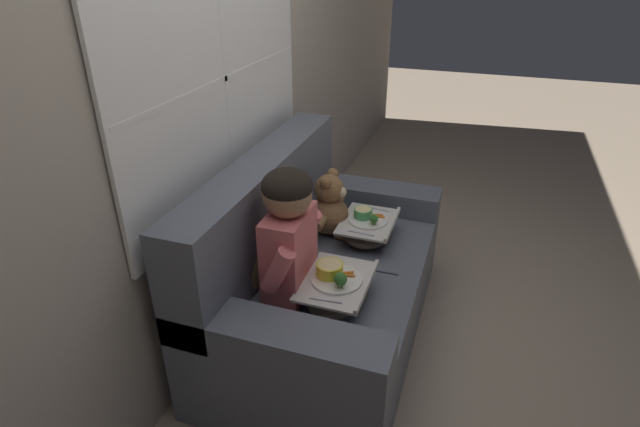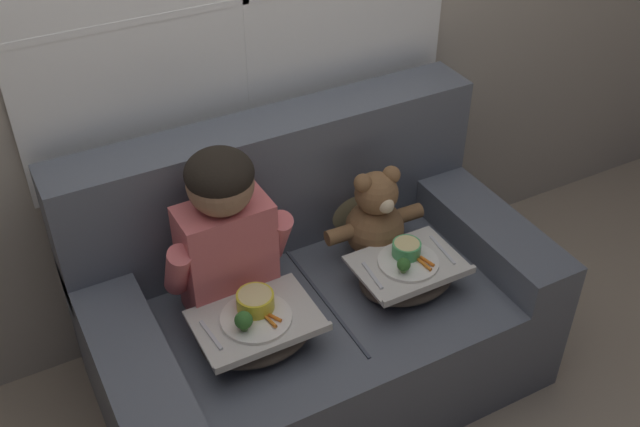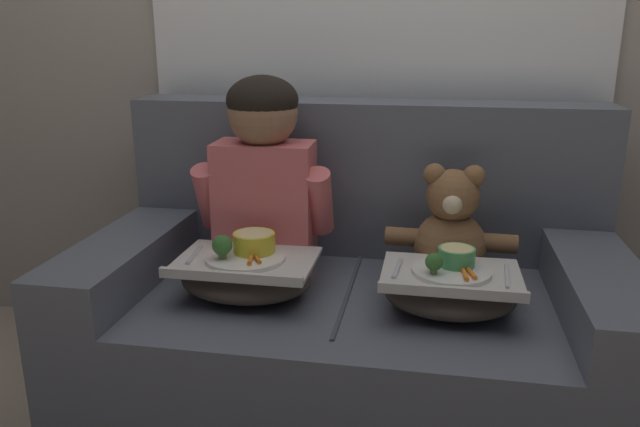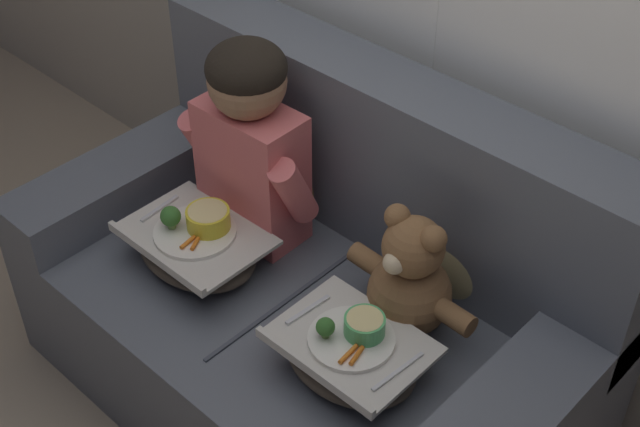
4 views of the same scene
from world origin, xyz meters
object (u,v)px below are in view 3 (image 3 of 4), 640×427
object	(u,v)px
throw_pillow_behind_child	(280,208)
teddy_bear	(451,233)
throw_pillow_behind_teddy	(450,217)
lap_tray_child	(246,274)
lap_tray_teddy	(450,289)
couch	(353,309)
child_figure	(264,166)

from	to	relation	value
throw_pillow_behind_child	teddy_bear	distance (m)	0.62
throw_pillow_behind_teddy	lap_tray_child	bearing A→B (deg)	-144.60
throw_pillow_behind_child	teddy_bear	bearing A→B (deg)	-18.49
throw_pillow_behind_teddy	lap_tray_teddy	world-z (taller)	throw_pillow_behind_teddy
couch	lap_tray_teddy	size ratio (longest dim) A/B	4.26
teddy_bear	lap_tray_teddy	xyz separation A→B (m)	(0.00, -0.22, -0.09)
couch	child_figure	world-z (taller)	child_figure
child_figure	teddy_bear	bearing A→B (deg)	-0.39
couch	throw_pillow_behind_teddy	size ratio (longest dim) A/B	5.00
lap_tray_teddy	throw_pillow_behind_teddy	bearing A→B (deg)	90.02
lap_tray_child	lap_tray_teddy	size ratio (longest dim) A/B	1.06
throw_pillow_behind_teddy	teddy_bear	world-z (taller)	teddy_bear
lap_tray_child	lap_tray_teddy	bearing A→B (deg)	-0.09
couch	throw_pillow_behind_child	xyz separation A→B (m)	(-0.29, 0.22, 0.26)
lap_tray_teddy	couch	bearing A→B (deg)	145.98
couch	lap_tray_child	world-z (taller)	couch
couch	throw_pillow_behind_teddy	bearing A→B (deg)	36.83
teddy_bear	lap_tray_child	distance (m)	0.64
lap_tray_child	throw_pillow_behind_child	bearing A→B (deg)	90.02
throw_pillow_behind_child	lap_tray_child	world-z (taller)	throw_pillow_behind_child
throw_pillow_behind_teddy	teddy_bear	distance (m)	0.20
child_figure	lap_tray_teddy	xyz separation A→B (m)	(0.59, -0.23, -0.28)
couch	throw_pillow_behind_child	bearing A→B (deg)	143.17
child_figure	lap_tray_teddy	bearing A→B (deg)	-21.04
lap_tray_child	couch	bearing A→B (deg)	33.92
couch	throw_pillow_behind_child	size ratio (longest dim) A/B	4.87
child_figure	lap_tray_child	size ratio (longest dim) A/B	1.55
throw_pillow_behind_child	throw_pillow_behind_teddy	distance (m)	0.59
couch	lap_tray_child	size ratio (longest dim) A/B	4.01
throw_pillow_behind_child	teddy_bear	world-z (taller)	teddy_bear
throw_pillow_behind_child	lap_tray_teddy	distance (m)	0.73
couch	lap_tray_teddy	xyz separation A→B (m)	(0.29, -0.20, 0.18)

